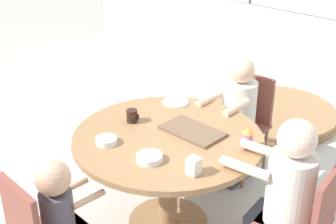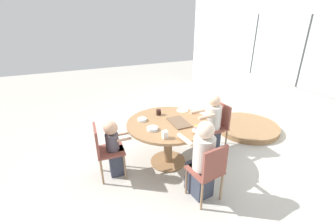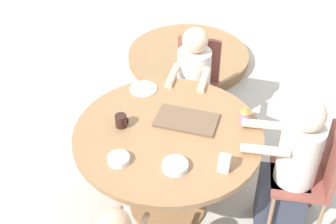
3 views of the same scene
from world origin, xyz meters
The scene contains 14 objects.
ground_plane centered at (0.00, 0.00, 0.00)m, with size 16.00×16.00×0.00m, color #B2ADA3.
dining_table centered at (0.00, 0.00, 0.61)m, with size 1.32×1.32×0.77m.
chair_for_woman_green_shirt centered at (1.02, 0.13, 0.53)m, with size 0.45×0.45×0.88m.
chair_for_man_blue_shirt centered at (-0.05, 1.03, 0.53)m, with size 0.42×0.42×0.88m.
person_woman_green_shirt centered at (0.86, 0.11, 0.54)m, with size 0.56×0.36×1.15m.
person_man_blue_shirt centered at (-0.04, 0.87, 0.50)m, with size 0.33×0.55×1.10m.
food_tray_dark centered at (0.09, 0.15, 0.78)m, with size 0.44×0.25×0.02m.
coffee_mug centered at (-0.33, -0.03, 0.81)m, with size 0.09×0.08×0.09m.
sippy_cup centered at (0.49, 0.24, 0.84)m, with size 0.08×0.08×0.15m.
milk_carton_small centered at (0.44, -0.24, 0.82)m, with size 0.07×0.07×0.11m.
bowl_white_shallow centered at (0.14, -0.32, 0.79)m, with size 0.17×0.17×0.04m.
bowl_cereal centered at (-0.22, -0.36, 0.79)m, with size 0.14×0.14×0.04m.
plate_tortillas centered at (-0.33, 0.43, 0.77)m, with size 0.21×0.21×0.01m.
folded_table_stack centered at (-0.39, 2.09, 0.06)m, with size 1.36×1.36×0.12m.
Camera 1 is at (1.95, -2.05, 2.33)m, focal length 50.00 mm.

